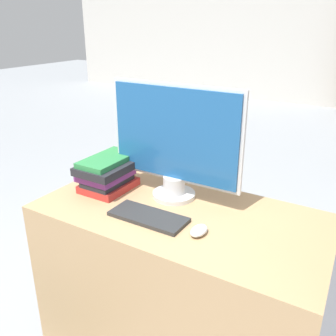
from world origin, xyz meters
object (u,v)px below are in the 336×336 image
object	(u,v)px
keyboard	(148,217)
mouse	(199,231)
monitor	(175,142)
book_stack	(108,173)

from	to	relation	value
keyboard	mouse	size ratio (longest dim) A/B	3.48
monitor	book_stack	distance (m)	0.36
book_stack	mouse	bearing A→B (deg)	-14.29
mouse	book_stack	distance (m)	0.56
keyboard	book_stack	world-z (taller)	book_stack
monitor	book_stack	bearing A→B (deg)	-164.20
keyboard	monitor	bearing A→B (deg)	93.37
mouse	keyboard	bearing A→B (deg)	-179.79
mouse	book_stack	size ratio (longest dim) A/B	0.31
monitor	keyboard	world-z (taller)	monitor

